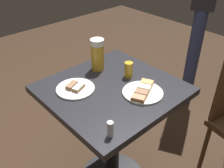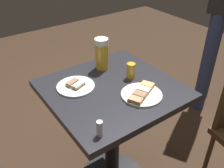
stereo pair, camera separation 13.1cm
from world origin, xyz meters
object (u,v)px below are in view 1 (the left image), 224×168
Objects in this scene: plate_near at (143,92)px; beer_glass_small at (129,70)px; salt_shaker at (110,129)px; beer_mug at (98,54)px; plate_far at (75,88)px.

beer_glass_small reaches higher than plate_near.
salt_shaker reaches higher than plate_near.
plate_near is 2.34× the size of beer_glass_small.
plate_near is 0.18m from beer_glass_small.
plate_near is 2.85× the size of salt_shaker.
plate_near is at bearing -179.42° from beer_mug.
beer_glass_small is at bearing -160.50° from beer_mug.
plate_near is at bearing -70.74° from salt_shaker.
beer_mug is 0.20m from beer_glass_small.
beer_glass_small is at bearing -107.50° from plate_far.
plate_near is 0.36m from beer_mug.
beer_mug is (0.35, 0.00, 0.08)m from plate_near.
plate_far is at bearing 112.20° from beer_mug.
plate_near is 0.34m from salt_shaker.
plate_far is at bearing 42.13° from plate_near.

